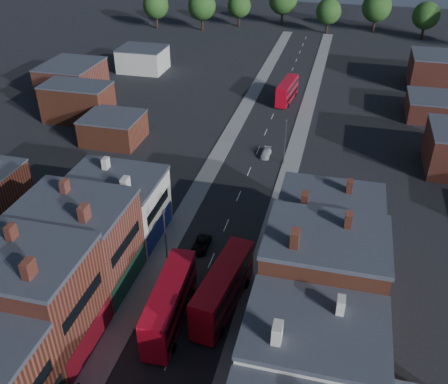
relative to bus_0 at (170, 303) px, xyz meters
The scene contains 9 objects.
pavement_west 29.74m from the bus_0, 99.72° to the left, with size 3.00×200.00×0.12m, color gray.
pavement_east 30.39m from the bus_0, 74.67° to the left, with size 3.00×200.00×0.12m, color gray.
lamp_post_2 10.07m from the bus_0, 111.95° to the left, with size 0.25×0.70×8.12m.
lamp_post_3 39.79m from the bus_0, 80.30° to the left, with size 0.25×0.70×8.12m.
bus_0 is the anchor object (origin of this frame).
bus_1 6.15m from the bus_0, 35.67° to the left, with size 4.45×12.70×5.37m.
bus_2 68.39m from the bus_0, 87.40° to the left, with size 3.61×10.98×4.65m.
car_2 13.58m from the bus_0, 92.07° to the left, with size 1.96×4.25×1.18m, color black.
car_3 41.56m from the bus_0, 85.48° to the left, with size 1.54×3.78×1.10m, color white.
Camera 1 is at (13.70, -15.74, 41.04)m, focal length 40.00 mm.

